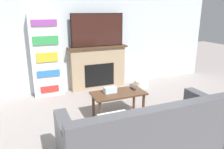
{
  "coord_description": "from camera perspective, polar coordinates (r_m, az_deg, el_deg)",
  "views": [
    {
      "loc": [
        -1.48,
        -1.38,
        1.86
      ],
      "look_at": [
        0.05,
        2.33,
        0.67
      ],
      "focal_mm": 35.0,
      "sensor_mm": 36.0,
      "label": 1
    }
  ],
  "objects": [
    {
      "name": "tv",
      "position": [
        5.16,
        -3.78,
        11.51
      ],
      "size": [
        1.26,
        0.03,
        0.76
      ],
      "color": "black",
      "rests_on": "fireplace"
    },
    {
      "name": "tissue_box",
      "position": [
        3.86,
        -0.45,
        -4.05
      ],
      "size": [
        0.22,
        0.12,
        0.1
      ],
      "color": "silver",
      "rests_on": "coffee_table"
    },
    {
      "name": "remote_control",
      "position": [
        4.06,
        5.46,
        -3.68
      ],
      "size": [
        0.04,
        0.15,
        0.02
      ],
      "color": "black",
      "rests_on": "coffee_table"
    },
    {
      "name": "fireplace",
      "position": [
        5.33,
        -3.67,
        1.91
      ],
      "size": [
        1.44,
        0.28,
        1.04
      ],
      "color": "tan",
      "rests_on": "ground_plane"
    },
    {
      "name": "couch",
      "position": [
        3.01,
        9.13,
        -15.34
      ],
      "size": [
        2.25,
        0.86,
        0.82
      ],
      "color": "#4C4C51",
      "rests_on": "ground_plane"
    },
    {
      "name": "coffee_table",
      "position": [
        3.91,
        1.68,
        -5.68
      ],
      "size": [
        0.95,
        0.48,
        0.46
      ],
      "color": "brown",
      "rests_on": "ground_plane"
    },
    {
      "name": "wall_back",
      "position": [
        5.27,
        -6.14,
        10.82
      ],
      "size": [
        6.68,
        0.06,
        2.7
      ],
      "color": "silver",
      "rests_on": "ground_plane"
    },
    {
      "name": "storage_basket",
      "position": [
        5.53,
        7.61,
        -2.34
      ],
      "size": [
        0.36,
        0.36,
        0.18
      ],
      "color": "silver",
      "rests_on": "ground_plane"
    },
    {
      "name": "bookshelf",
      "position": [
        4.99,
        -16.77,
        4.65
      ],
      "size": [
        0.64,
        0.29,
        1.79
      ],
      "color": "white",
      "rests_on": "ground_plane"
    }
  ]
}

